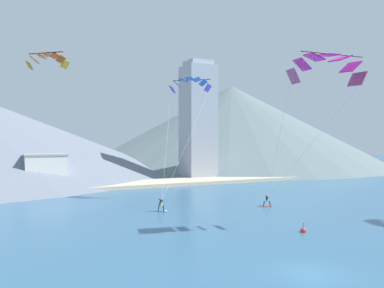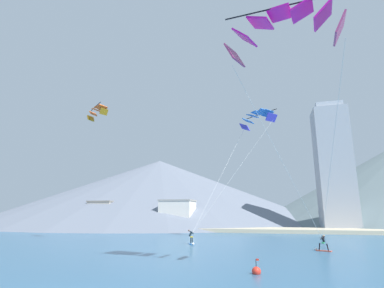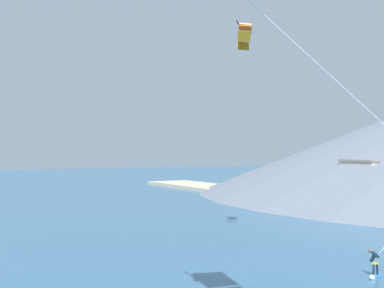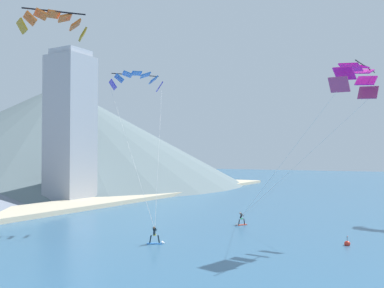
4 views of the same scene
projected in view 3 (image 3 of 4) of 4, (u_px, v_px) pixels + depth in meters
kitesurfer_near_trail at (374, 268)px, 32.98m from camera, size 1.15×1.73×1.78m
parafoil_kite_distant_high_outer at (244, 33)px, 44.85m from camera, size 4.37×3.29×1.73m
shore_building_harbour_front at (372, 183)px, 75.14m from camera, size 6.26×6.73×6.57m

